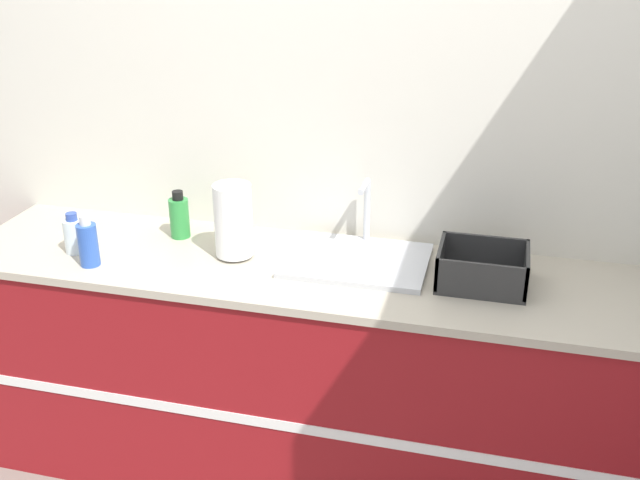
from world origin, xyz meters
name	(u,v)px	position (x,y,z in m)	size (l,w,h in m)	color
wall_back	(324,135)	(0.00, 0.62, 1.30)	(4.90, 0.06, 2.60)	beige
counter_cabinet	(303,374)	(0.00, 0.30, 0.46)	(2.53, 0.62, 0.91)	maroon
sink	(357,258)	(0.18, 0.37, 0.93)	(0.50, 0.38, 0.26)	silver
paper_towel_roll	(233,221)	(-0.26, 0.31, 1.05)	(0.14, 0.14, 0.27)	#4C4C51
dish_rack	(482,271)	(0.62, 0.31, 0.96)	(0.30, 0.24, 0.13)	#2D2D2D
bottle_green	(179,217)	(-0.52, 0.43, 0.99)	(0.07, 0.07, 0.19)	#2D8C3D
bottle_clear	(74,235)	(-0.84, 0.20, 0.98)	(0.07, 0.07, 0.15)	silver
bottle_blue	(88,243)	(-0.73, 0.12, 1.00)	(0.07, 0.07, 0.19)	#2D56B7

